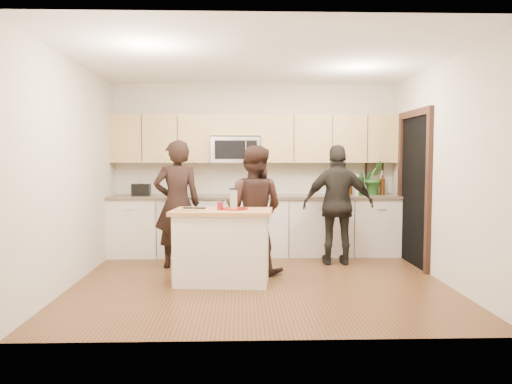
{
  "coord_description": "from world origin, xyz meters",
  "views": [
    {
      "loc": [
        -0.23,
        -6.08,
        1.53
      ],
      "look_at": [
        -0.03,
        0.35,
        1.09
      ],
      "focal_mm": 35.0,
      "sensor_mm": 36.0,
      "label": 1
    }
  ],
  "objects_px": {
    "toaster": "(141,190)",
    "woman_right": "(338,205)",
    "woman_left": "(177,204)",
    "woman_center": "(254,209)",
    "island": "(222,246)"
  },
  "relations": [
    {
      "from": "island",
      "to": "toaster",
      "type": "height_order",
      "value": "toaster"
    },
    {
      "from": "woman_left",
      "to": "woman_right",
      "type": "xyz_separation_m",
      "value": [
        2.27,
        0.1,
        -0.03
      ]
    },
    {
      "from": "island",
      "to": "woman_center",
      "type": "xyz_separation_m",
      "value": [
        0.4,
        0.55,
        0.39
      ]
    },
    {
      "from": "island",
      "to": "toaster",
      "type": "relative_size",
      "value": 4.66
    },
    {
      "from": "toaster",
      "to": "woman_left",
      "type": "xyz_separation_m",
      "value": [
        0.66,
        -0.82,
        -0.15
      ]
    },
    {
      "from": "woman_center",
      "to": "woman_left",
      "type": "bearing_deg",
      "value": 2.7
    },
    {
      "from": "toaster",
      "to": "island",
      "type": "bearing_deg",
      "value": -52.8
    },
    {
      "from": "toaster",
      "to": "woman_right",
      "type": "height_order",
      "value": "woman_right"
    },
    {
      "from": "toaster",
      "to": "woman_right",
      "type": "relative_size",
      "value": 0.16
    },
    {
      "from": "woman_right",
      "to": "toaster",
      "type": "bearing_deg",
      "value": -10.85
    },
    {
      "from": "toaster",
      "to": "woman_right",
      "type": "distance_m",
      "value": 3.02
    },
    {
      "from": "island",
      "to": "woman_center",
      "type": "bearing_deg",
      "value": 59.43
    },
    {
      "from": "island",
      "to": "woman_right",
      "type": "relative_size",
      "value": 0.74
    },
    {
      "from": "woman_center",
      "to": "woman_right",
      "type": "distance_m",
      "value": 1.3
    },
    {
      "from": "island",
      "to": "toaster",
      "type": "bearing_deg",
      "value": 132.64
    }
  ]
}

